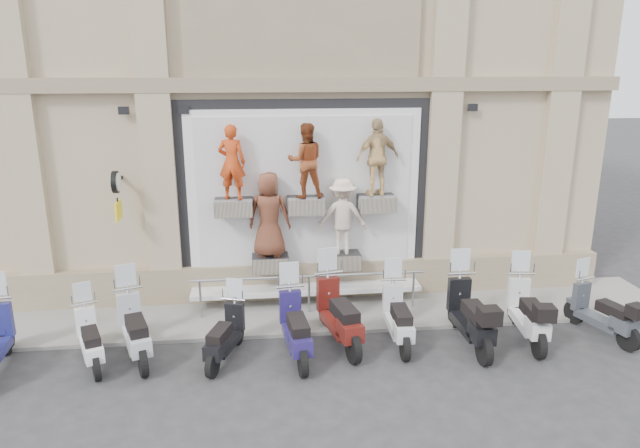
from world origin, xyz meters
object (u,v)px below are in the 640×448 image
Objects in this scene: scooter_c at (134,317)px; scooter_b at (89,329)px; guard_rail at (309,295)px; scooter_d at (225,325)px; scooter_f at (339,302)px; scooter_g at (398,306)px; scooter_e at (295,316)px; scooter_h at (471,303)px; scooter_j at (603,302)px; clock_sign_bracket at (117,189)px; scooter_i at (529,301)px.

scooter_b is at bearing 171.58° from scooter_c.
scooter_d is at bearing -134.54° from guard_rail.
scooter_b is at bearing -158.69° from guard_rail.
scooter_f is (0.45, -1.35, 0.41)m from guard_rail.
guard_rail is 2.67× the size of scooter_g.
scooter_e is at bearing -167.19° from scooter_f.
scooter_j is at bearing 0.97° from scooter_h.
guard_rail is at bearing -6.84° from clock_sign_bracket.
scooter_g is at bearing -42.26° from guard_rail.
scooter_d is 0.85× the size of scooter_e.
clock_sign_bracket reaches higher than scooter_f.
scooter_f is 1.16m from scooter_g.
guard_rail is at bearing 96.76° from scooter_f.
scooter_g reaches higher than guard_rail.
scooter_h is (6.84, -2.15, -1.94)m from clock_sign_bracket.
clock_sign_bracket reaches higher than scooter_d.
scooter_b is 5.72m from scooter_g.
scooter_g is (3.30, 0.29, 0.08)m from scooter_d.
scooter_g is at bearing -176.16° from scooter_i.
scooter_h is (2.50, -0.33, -0.01)m from scooter_f.
scooter_j is at bearing 19.68° from scooter_d.
scooter_h is at bearing -17.43° from clock_sign_bracket.
scooter_f reaches higher than scooter_i.
scooter_f is (4.57, 0.26, 0.18)m from scooter_b.
scooter_d is at bearing -24.46° from scooter_b.
scooter_d is 7.40m from scooter_j.
scooter_g is at bearing -19.22° from clock_sign_bracket.
scooter_e is 3.37m from scooter_h.
scooter_e is 2.04m from scooter_g.
scooter_b is 0.95× the size of scooter_j.
scooter_h is (6.31, -0.22, 0.05)m from scooter_c.
scooter_c is at bearing 178.27° from scooter_h.
scooter_d is (2.41, -0.13, 0.00)m from scooter_b.
scooter_h is 1.06× the size of scooter_i.
scooter_j reaches higher than scooter_d.
scooter_h is (1.35, -0.23, 0.10)m from scooter_g.
scooter_c is at bearing 169.09° from scooter_e.
scooter_i is at bearing 162.60° from scooter_j.
scooter_g reaches higher than scooter_d.
scooter_j is (2.74, 0.03, -0.14)m from scooter_h.
scooter_c is at bearing 162.41° from scooter_j.
scooter_d is at bearing 174.30° from scooter_e.
scooter_c is at bearing -173.49° from scooter_i.
scooter_d is 5.85m from scooter_i.
scooter_f is 1.07× the size of scooter_i.
clock_sign_bracket reaches higher than scooter_j.
scooter_g is at bearing 23.99° from scooter_d.
clock_sign_bracket reaches higher than scooter_i.
scooter_f is (4.35, -1.82, -1.93)m from clock_sign_bracket.
scooter_b is 0.90× the size of scooter_g.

